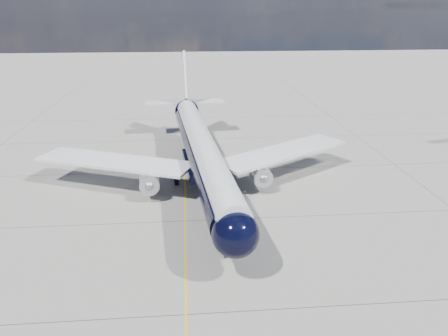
# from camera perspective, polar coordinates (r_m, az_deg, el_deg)

# --- Properties ---
(ground) EXTENTS (320.00, 320.00, 0.00)m
(ground) POSITION_cam_1_polar(r_m,az_deg,el_deg) (65.16, -5.16, 1.19)
(ground) COLOR #98958D
(ground) RESTS_ON ground
(taxiway_centerline) EXTENTS (0.16, 160.00, 0.01)m
(taxiway_centerline) POSITION_cam_1_polar(r_m,az_deg,el_deg) (60.46, -5.14, -0.36)
(taxiway_centerline) COLOR yellow
(taxiway_centerline) RESTS_ON ground
(main_airliner) EXTENTS (41.26, 50.40, 14.55)m
(main_airliner) POSITION_cam_1_polar(r_m,az_deg,el_deg) (55.07, -2.99, 2.56)
(main_airliner) COLOR black
(main_airliner) RESTS_ON ground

